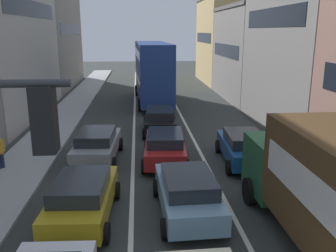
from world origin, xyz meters
name	(u,v)px	position (x,y,z in m)	size (l,w,h in m)	color
sidewalk_left	(61,120)	(-6.70, 20.00, 0.07)	(2.60, 64.00, 0.14)	#A6A6A6
lane_stripe_left	(134,120)	(-1.70, 20.00, 0.01)	(0.16, 60.00, 0.01)	silver
lane_stripe_right	(183,119)	(1.70, 20.00, 0.01)	(0.16, 60.00, 0.01)	silver
building_row_right	(289,45)	(9.90, 22.16, 4.99)	(7.20, 43.90, 12.58)	tan
removalist_box_truck	(329,186)	(3.70, 3.95, 1.97)	(2.71, 7.71, 3.58)	#1E5933
sedan_centre_lane_second	(188,192)	(0.18, 6.34, 0.80)	(2.18, 4.36, 1.49)	#759EB7
wagon_left_lane_second	(82,197)	(-3.26, 6.26, 0.80)	(2.25, 4.39, 1.49)	#B29319
hatchback_centre_lane_third	(165,146)	(-0.20, 11.38, 0.80)	(2.29, 4.41, 1.49)	#A51E1E
sedan_left_lane_third	(97,144)	(-3.38, 11.91, 0.80)	(2.27, 4.40, 1.49)	gray
coupe_centre_lane_fourth	(160,120)	(-0.10, 16.57, 0.80)	(2.23, 4.38, 1.49)	black
sedan_right_lane_behind_truck	(243,147)	(3.44, 10.98, 0.80)	(2.26, 4.39, 1.49)	#194C8C
bus_mid_queue_primary	(153,70)	(-0.14, 25.92, 2.83)	(3.08, 10.58, 5.06)	navy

